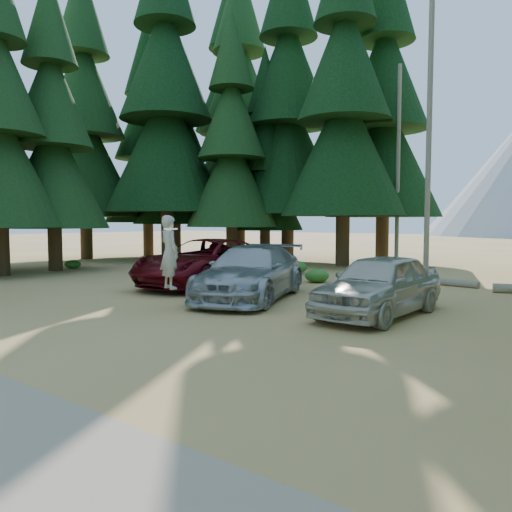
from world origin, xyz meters
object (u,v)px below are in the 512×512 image
object	(u,v)px
red_pickup	(206,262)
log_mid	(437,281)
frisbee_player	(169,252)
log_left	(236,269)
silver_minivan_center	(251,272)
silver_minivan_right	(379,285)

from	to	relation	value
red_pickup	log_mid	size ratio (longest dim) A/B	1.99
red_pickup	log_mid	bearing A→B (deg)	32.76
frisbee_player	log_mid	bearing A→B (deg)	-96.85
log_left	log_mid	bearing A→B (deg)	10.13
silver_minivan_center	red_pickup	bearing A→B (deg)	136.32
silver_minivan_center	log_left	size ratio (longest dim) A/B	1.22
silver_minivan_center	frisbee_player	size ratio (longest dim) A/B	2.80
red_pickup	log_left	size ratio (longest dim) A/B	1.35
red_pickup	frisbee_player	xyz separation A→B (m)	(2.40, -3.96, 0.65)
silver_minivan_right	log_mid	xyz separation A→B (m)	(-0.77, 6.87, -0.63)
silver_minivan_center	log_left	world-z (taller)	silver_minivan_center
silver_minivan_center	log_mid	xyz separation A→B (m)	(3.30, 6.70, -0.66)
silver_minivan_center	silver_minivan_right	xyz separation A→B (m)	(4.07, -0.17, -0.03)
silver_minivan_right	log_mid	size ratio (longest dim) A/B	1.47
silver_minivan_right	frisbee_player	world-z (taller)	frisbee_player
silver_minivan_center	silver_minivan_right	size ratio (longest dim) A/B	1.22
silver_minivan_center	log_mid	distance (m)	7.50
silver_minivan_right	log_left	world-z (taller)	silver_minivan_right
silver_minivan_center	log_mid	world-z (taller)	silver_minivan_center
red_pickup	silver_minivan_right	bearing A→B (deg)	-18.98
silver_minivan_right	frisbee_player	bearing A→B (deg)	-152.45
log_left	log_mid	world-z (taller)	log_left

